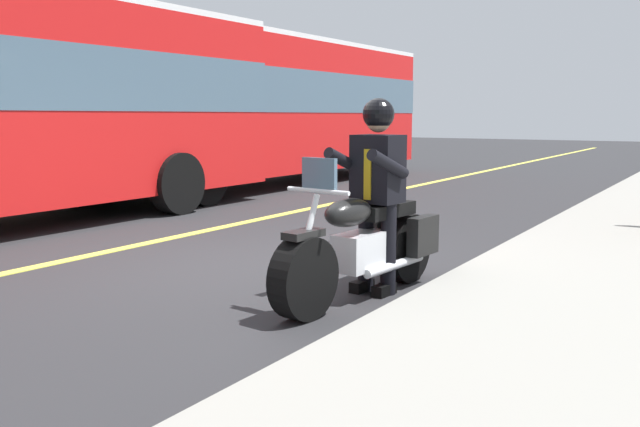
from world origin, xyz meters
TOP-DOWN VIEW (x-y plane):
  - ground_plane at (0.00, 0.00)m, footprint 80.00×80.00m
  - lane_center_stripe at (0.00, -2.00)m, footprint 60.00×0.16m
  - motorcycle_main at (0.40, 1.49)m, footprint 2.22×0.72m
  - rider_main at (0.21, 1.50)m, footprint 0.66×0.59m
  - bus_far at (-6.68, -5.03)m, footprint 11.05×2.70m

SIDE VIEW (x-z plane):
  - ground_plane at x=0.00m, z-range 0.00..0.00m
  - lane_center_stripe at x=0.00m, z-range 0.00..0.01m
  - motorcycle_main at x=0.40m, z-range -0.18..1.08m
  - rider_main at x=0.21m, z-range 0.17..1.91m
  - bus_far at x=-6.68m, z-range 0.22..3.52m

